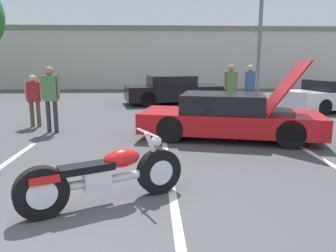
# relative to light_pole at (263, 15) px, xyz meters

# --- Properties ---
(parking_stripe_back) EXTENTS (0.12, 5.75, 0.01)m
(parking_stripe_back) POSITION_rel_light_pole_xyz_m (-4.92, -10.74, -4.09)
(parking_stripe_back) COLOR white
(parking_stripe_back) RESTS_ON ground
(far_building) EXTENTS (32.00, 4.20, 4.40)m
(far_building) POSITION_rel_light_pole_xyz_m (-6.41, 9.82, -1.75)
(far_building) COLOR beige
(far_building) RESTS_ON ground
(light_pole) EXTENTS (1.21, 0.28, 7.42)m
(light_pole) POSITION_rel_light_pole_xyz_m (0.00, 0.00, 0.00)
(light_pole) COLOR slate
(light_pole) RESTS_ON ground
(motorcycle) EXTENTS (2.21, 1.22, 0.98)m
(motorcycle) POSITION_rel_light_pole_xyz_m (-5.89, -11.42, -3.68)
(motorcycle) COLOR black
(motorcycle) RESTS_ON ground
(show_car_hood_open) EXTENTS (4.82, 2.77, 2.01)m
(show_car_hood_open) POSITION_rel_light_pole_xyz_m (-3.21, -7.53, -3.51)
(show_car_hood_open) COLOR red
(show_car_hood_open) RESTS_ON ground
(parked_car_mid_row) EXTENTS (4.84, 2.72, 1.32)m
(parked_car_mid_row) POSITION_rel_light_pole_xyz_m (-4.18, -0.43, -3.46)
(parked_car_mid_row) COLOR black
(parked_car_mid_row) RESTS_ON ground
(spectator_near_motorcycle) EXTENTS (0.52, 0.21, 1.59)m
(spectator_near_motorcycle) POSITION_rel_light_pole_xyz_m (-8.80, -5.68, -3.16)
(spectator_near_motorcycle) COLOR brown
(spectator_near_motorcycle) RESTS_ON ground
(spectator_by_show_car) EXTENTS (0.52, 0.24, 1.85)m
(spectator_by_show_car) POSITION_rel_light_pole_xyz_m (-2.27, -3.62, -2.98)
(spectator_by_show_car) COLOR #38476B
(spectator_by_show_car) RESTS_ON ground
(spectator_midground) EXTENTS (0.52, 0.24, 1.84)m
(spectator_midground) POSITION_rel_light_pole_xyz_m (-8.03, -6.56, -2.98)
(spectator_midground) COLOR #333338
(spectator_midground) RESTS_ON ground
(spectator_far_lot) EXTENTS (0.52, 0.24, 1.84)m
(spectator_far_lot) POSITION_rel_light_pole_xyz_m (-1.34, -2.94, -2.98)
(spectator_far_lot) COLOR #38476B
(spectator_far_lot) RESTS_ON ground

